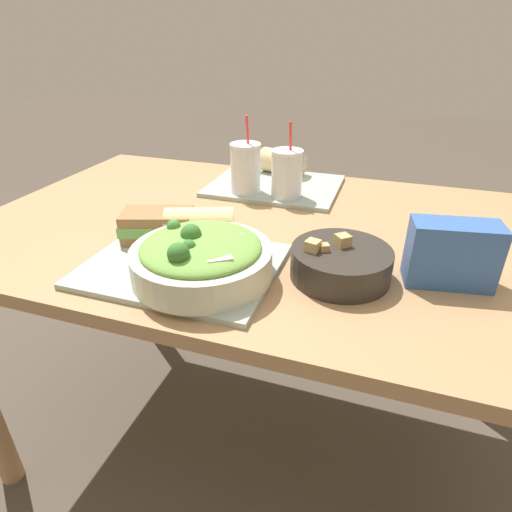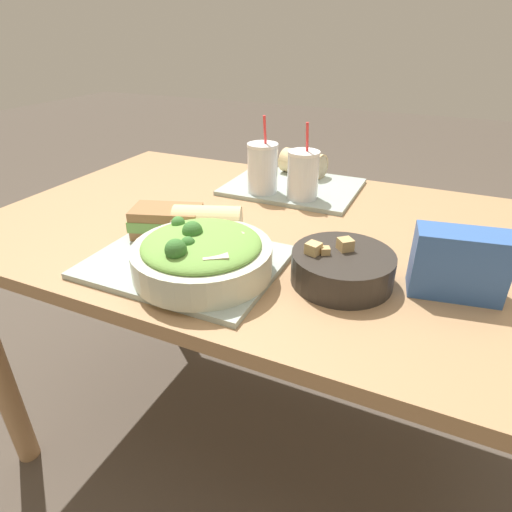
{
  "view_description": "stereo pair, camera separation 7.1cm",
  "coord_description": "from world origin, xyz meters",
  "px_view_note": "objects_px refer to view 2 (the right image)",
  "views": [
    {
      "loc": [
        0.31,
        -0.9,
        1.16
      ],
      "look_at": [
        0.08,
        -0.24,
        0.78
      ],
      "focal_mm": 30.0,
      "sensor_mm": 36.0,
      "label": 1
    },
    {
      "loc": [
        0.37,
        -0.87,
        1.16
      ],
      "look_at": [
        0.08,
        -0.24,
        0.78
      ],
      "focal_mm": 30.0,
      "sensor_mm": 36.0,
      "label": 2
    }
  ],
  "objects_px": {
    "sandwich_near": "(167,221)",
    "chip_bag": "(458,264)",
    "salad_bowl": "(202,254)",
    "baguette_near": "(209,222)",
    "drink_cup_red": "(303,176)",
    "drink_cup_dark": "(263,170)",
    "baguette_far": "(304,163)",
    "soup_bowl": "(342,267)"
  },
  "relations": [
    {
      "from": "sandwich_near",
      "to": "chip_bag",
      "type": "height_order",
      "value": "chip_bag"
    },
    {
      "from": "salad_bowl",
      "to": "drink_cup_dark",
      "type": "distance_m",
      "value": 0.46
    },
    {
      "from": "salad_bowl",
      "to": "baguette_far",
      "type": "xyz_separation_m",
      "value": [
        -0.02,
        0.65,
        -0.0
      ]
    },
    {
      "from": "salad_bowl",
      "to": "sandwich_near",
      "type": "distance_m",
      "value": 0.19
    },
    {
      "from": "baguette_near",
      "to": "drink_cup_red",
      "type": "bearing_deg",
      "value": -38.41
    },
    {
      "from": "baguette_near",
      "to": "chip_bag",
      "type": "relative_size",
      "value": 0.99
    },
    {
      "from": "soup_bowl",
      "to": "drink_cup_dark",
      "type": "xyz_separation_m",
      "value": [
        -0.32,
        0.36,
        0.04
      ]
    },
    {
      "from": "salad_bowl",
      "to": "baguette_near",
      "type": "distance_m",
      "value": 0.15
    },
    {
      "from": "baguette_near",
      "to": "baguette_far",
      "type": "bearing_deg",
      "value": -24.98
    },
    {
      "from": "salad_bowl",
      "to": "drink_cup_red",
      "type": "bearing_deg",
      "value": 84.99
    },
    {
      "from": "salad_bowl",
      "to": "chip_bag",
      "type": "height_order",
      "value": "chip_bag"
    },
    {
      "from": "soup_bowl",
      "to": "drink_cup_red",
      "type": "distance_m",
      "value": 0.41
    },
    {
      "from": "baguette_near",
      "to": "baguette_far",
      "type": "distance_m",
      "value": 0.51
    },
    {
      "from": "baguette_far",
      "to": "drink_cup_dark",
      "type": "height_order",
      "value": "drink_cup_dark"
    },
    {
      "from": "salad_bowl",
      "to": "drink_cup_dark",
      "type": "bearing_deg",
      "value": 99.64
    },
    {
      "from": "salad_bowl",
      "to": "sandwich_near",
      "type": "xyz_separation_m",
      "value": [
        -0.16,
        0.11,
        -0.01
      ]
    },
    {
      "from": "baguette_far",
      "to": "chip_bag",
      "type": "bearing_deg",
      "value": -124.1
    },
    {
      "from": "sandwich_near",
      "to": "chip_bag",
      "type": "xyz_separation_m",
      "value": [
        0.59,
        0.03,
        0.02
      ]
    },
    {
      "from": "drink_cup_dark",
      "to": "chip_bag",
      "type": "bearing_deg",
      "value": -31.68
    },
    {
      "from": "soup_bowl",
      "to": "drink_cup_red",
      "type": "bearing_deg",
      "value": 119.43
    },
    {
      "from": "baguette_far",
      "to": "salad_bowl",
      "type": "bearing_deg",
      "value": -163.97
    },
    {
      "from": "sandwich_near",
      "to": "drink_cup_red",
      "type": "height_order",
      "value": "drink_cup_red"
    },
    {
      "from": "sandwich_near",
      "to": "baguette_near",
      "type": "xyz_separation_m",
      "value": [
        0.09,
        0.02,
        0.0
      ]
    },
    {
      "from": "drink_cup_dark",
      "to": "drink_cup_red",
      "type": "height_order",
      "value": "drink_cup_dark"
    },
    {
      "from": "baguette_far",
      "to": "drink_cup_red",
      "type": "relative_size",
      "value": 0.75
    },
    {
      "from": "salad_bowl",
      "to": "baguette_far",
      "type": "distance_m",
      "value": 0.65
    },
    {
      "from": "baguette_near",
      "to": "drink_cup_dark",
      "type": "relative_size",
      "value": 0.78
    },
    {
      "from": "baguette_far",
      "to": "baguette_near",
      "type": "bearing_deg",
      "value": -170.51
    },
    {
      "from": "soup_bowl",
      "to": "drink_cup_red",
      "type": "height_order",
      "value": "drink_cup_red"
    },
    {
      "from": "drink_cup_red",
      "to": "chip_bag",
      "type": "relative_size",
      "value": 1.23
    },
    {
      "from": "sandwich_near",
      "to": "chip_bag",
      "type": "distance_m",
      "value": 0.59
    },
    {
      "from": "soup_bowl",
      "to": "chip_bag",
      "type": "relative_size",
      "value": 1.16
    },
    {
      "from": "baguette_near",
      "to": "soup_bowl",
      "type": "bearing_deg",
      "value": -117.79
    },
    {
      "from": "salad_bowl",
      "to": "chip_bag",
      "type": "bearing_deg",
      "value": 17.78
    },
    {
      "from": "drink_cup_dark",
      "to": "chip_bag",
      "type": "relative_size",
      "value": 1.28
    },
    {
      "from": "drink_cup_dark",
      "to": "chip_bag",
      "type": "height_order",
      "value": "drink_cup_dark"
    },
    {
      "from": "drink_cup_red",
      "to": "chip_bag",
      "type": "distance_m",
      "value": 0.5
    },
    {
      "from": "sandwich_near",
      "to": "chip_bag",
      "type": "relative_size",
      "value": 1.06
    },
    {
      "from": "sandwich_near",
      "to": "baguette_near",
      "type": "distance_m",
      "value": 0.1
    },
    {
      "from": "soup_bowl",
      "to": "sandwich_near",
      "type": "relative_size",
      "value": 1.09
    },
    {
      "from": "sandwich_near",
      "to": "baguette_far",
      "type": "xyz_separation_m",
      "value": [
        0.13,
        0.54,
        0.0
      ]
    },
    {
      "from": "soup_bowl",
      "to": "baguette_far",
      "type": "bearing_deg",
      "value": 115.68
    }
  ]
}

